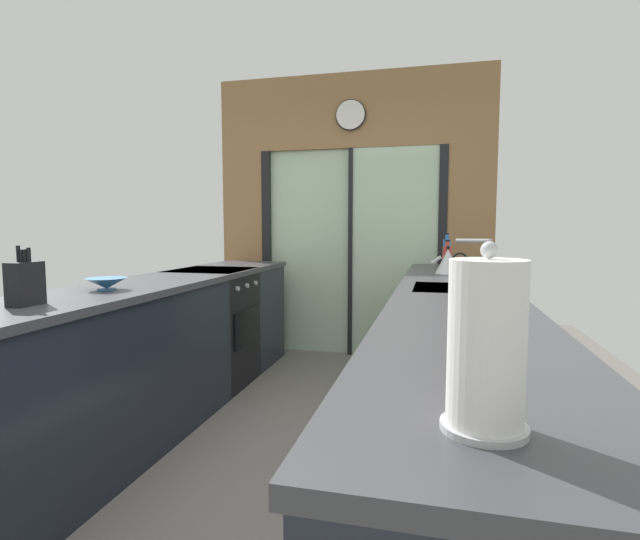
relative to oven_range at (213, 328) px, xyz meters
The scene contains 12 objects.
ground_plane 1.21m from the oven_range, 35.58° to the right, with size 5.04×7.60×0.02m, color slate.
back_wall_unit 1.81m from the oven_range, 51.68° to the left, with size 2.64×0.12×2.70m.
left_counter_run 1.12m from the oven_range, 90.08° to the right, with size 0.62×3.80×0.92m.
right_counter_run 2.05m from the oven_range, 27.56° to the right, with size 0.62×3.80×0.92m.
sink_faucet 2.18m from the oven_range, 19.60° to the right, with size 0.19×0.02×0.27m.
oven_range is the anchor object (origin of this frame).
mixing_bowl 1.34m from the oven_range, 89.15° to the right, with size 0.21×0.21×0.06m.
knife_block 1.85m from the oven_range, 89.40° to the right, with size 0.08×0.14×0.26m.
kettle 1.89m from the oven_range, ahead, with size 0.26×0.18×0.20m.
soap_bottle_near 1.92m from the oven_range, 11.31° to the left, with size 0.07×0.07×0.24m.
soap_bottle_far 1.98m from the oven_range, 17.64° to the left, with size 0.06×0.06×0.29m.
paper_towel_roll 3.23m from the oven_range, 55.44° to the right, with size 0.14×0.14×0.31m.
Camera 1 is at (0.81, -2.16, 1.26)m, focal length 26.69 mm.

